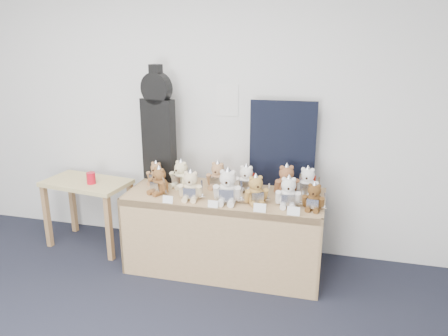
% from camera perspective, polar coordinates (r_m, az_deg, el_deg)
% --- Properties ---
extents(room_shell, '(6.00, 6.00, 6.00)m').
position_cam_1_polar(room_shell, '(4.12, 0.42, 8.87)').
color(room_shell, white).
rests_on(room_shell, floor).
extents(display_table, '(1.73, 0.73, 0.72)m').
position_cam_1_polar(display_table, '(3.84, -0.10, -5.86)').
color(display_table, '#97764D').
rests_on(display_table, floor).
extents(side_table, '(0.87, 0.56, 0.69)m').
position_cam_1_polar(side_table, '(4.51, -17.41, -3.09)').
color(side_table, tan).
rests_on(side_table, floor).
extents(guitar_case, '(0.34, 0.17, 1.08)m').
position_cam_1_polar(guitar_case, '(4.11, -8.60, 5.54)').
color(guitar_case, black).
rests_on(guitar_case, display_table).
extents(navy_board, '(0.59, 0.05, 0.79)m').
position_cam_1_polar(navy_board, '(3.96, 7.64, 3.08)').
color(navy_board, black).
rests_on(navy_board, display_table).
extents(red_cup, '(0.08, 0.08, 0.11)m').
position_cam_1_polar(red_cup, '(4.36, -16.97, -1.27)').
color(red_cup, red).
rests_on(red_cup, side_table).
extents(teddy_front_far_left, '(0.21, 0.21, 0.27)m').
position_cam_1_polar(teddy_front_far_left, '(3.86, -8.49, -1.76)').
color(teddy_front_far_left, brown).
rests_on(teddy_front_far_left, display_table).
extents(teddy_front_left, '(0.23, 0.20, 0.28)m').
position_cam_1_polar(teddy_front_left, '(3.70, -4.36, -2.42)').
color(teddy_front_left, '#CCB890').
rests_on(teddy_front_left, display_table).
extents(teddy_front_centre, '(0.27, 0.22, 0.33)m').
position_cam_1_polar(teddy_front_centre, '(3.61, 0.49, -2.59)').
color(teddy_front_centre, beige).
rests_on(teddy_front_centre, display_table).
extents(teddy_front_right, '(0.23, 0.22, 0.28)m').
position_cam_1_polar(teddy_front_right, '(3.60, 4.17, -3.01)').
color(teddy_front_right, olive).
rests_on(teddy_front_right, display_table).
extents(teddy_front_far_right, '(0.23, 0.19, 0.28)m').
position_cam_1_polar(teddy_front_far_right, '(3.58, 8.40, -3.25)').
color(teddy_front_far_right, silver).
rests_on(teddy_front_far_right, display_table).
extents(teddy_front_end, '(0.20, 0.17, 0.25)m').
position_cam_1_polar(teddy_front_end, '(3.55, 11.65, -3.83)').
color(teddy_front_end, brown).
rests_on(teddy_front_end, display_table).
extents(teddy_back_left, '(0.22, 0.22, 0.28)m').
position_cam_1_polar(teddy_back_left, '(4.00, -5.67, -0.92)').
color(teddy_back_left, beige).
rests_on(teddy_back_left, display_table).
extents(teddy_back_centre_left, '(0.22, 0.19, 0.27)m').
position_cam_1_polar(teddy_back_centre_left, '(3.96, -0.83, -1.07)').
color(teddy_back_centre_left, '#A67A53').
rests_on(teddy_back_centre_left, display_table).
extents(teddy_back_centre_right, '(0.22, 0.18, 0.27)m').
position_cam_1_polar(teddy_back_centre_right, '(3.87, 2.91, -1.52)').
color(teddy_back_centre_right, white).
rests_on(teddy_back_centre_right, display_table).
extents(teddy_back_right, '(0.25, 0.23, 0.30)m').
position_cam_1_polar(teddy_back_right, '(3.83, 8.15, -1.72)').
color(teddy_back_right, brown).
rests_on(teddy_back_right, display_table).
extents(teddy_back_end, '(0.23, 0.19, 0.28)m').
position_cam_1_polar(teddy_back_end, '(3.85, 10.80, -1.88)').
color(teddy_back_end, silver).
rests_on(teddy_back_end, display_table).
extents(teddy_back_far_left, '(0.20, 0.17, 0.24)m').
position_cam_1_polar(teddy_back_far_left, '(4.11, -8.86, -0.75)').
color(teddy_back_far_left, '#916844').
rests_on(teddy_back_far_left, display_table).
extents(entry_card_a, '(0.09, 0.02, 0.06)m').
position_cam_1_polar(entry_card_a, '(3.65, -7.36, -4.11)').
color(entry_card_a, silver).
rests_on(entry_card_a, display_table).
extents(entry_card_b, '(0.08, 0.02, 0.06)m').
position_cam_1_polar(entry_card_b, '(3.53, -1.45, -4.73)').
color(entry_card_b, silver).
rests_on(entry_card_b, display_table).
extents(entry_card_c, '(0.10, 0.02, 0.07)m').
position_cam_1_polar(entry_card_c, '(3.45, 4.69, -5.21)').
color(entry_card_c, silver).
rests_on(entry_card_c, display_table).
extents(entry_card_d, '(0.10, 0.02, 0.07)m').
position_cam_1_polar(entry_card_d, '(3.43, 9.06, -5.59)').
color(entry_card_d, silver).
rests_on(entry_card_d, display_table).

